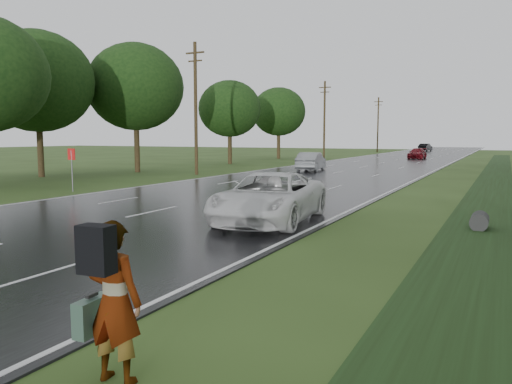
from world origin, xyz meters
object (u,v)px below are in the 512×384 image
object	(u,v)px
pedestrian	(112,299)
white_pickup	(270,197)
road_sign	(72,161)
silver_sedan	(311,162)

from	to	relation	value
pedestrian	white_pickup	xyz separation A→B (m)	(-3.04, 10.90, -0.15)
pedestrian	white_pickup	world-z (taller)	pedestrian
road_sign	white_pickup	size ratio (longest dim) A/B	0.38
road_sign	white_pickup	world-z (taller)	road_sign
road_sign	pedestrian	distance (m)	22.31
white_pickup	silver_sedan	distance (m)	25.40
road_sign	pedestrian	size ratio (longest dim) A/B	1.16
road_sign	silver_sedan	distance (m)	21.12
white_pickup	silver_sedan	world-z (taller)	white_pickup
white_pickup	pedestrian	bearing A→B (deg)	-80.72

